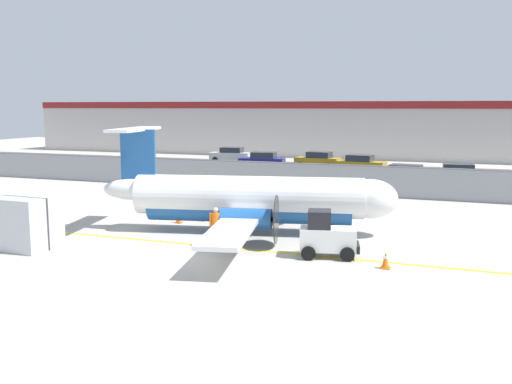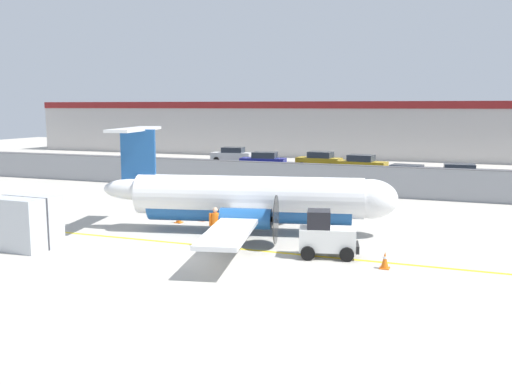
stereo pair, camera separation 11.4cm
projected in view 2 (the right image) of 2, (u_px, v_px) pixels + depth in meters
The scene contains 18 objects.
ground_plane at pixel (229, 248), 24.13m from camera, with size 140.00×140.00×0.01m.
perimeter_fence at pixel (322, 178), 38.77m from camera, with size 98.00×0.10×2.10m.
parking_lot_strip at pixel (354, 175), 49.57m from camera, with size 98.00×17.00×0.12m.
background_building at pixel (386, 130), 66.20m from camera, with size 91.00×8.10×6.50m.
commuter_airplane at pixel (254, 199), 26.86m from camera, with size 14.05×15.98×4.92m.
baggage_tug at pixel (326, 236), 22.56m from camera, with size 2.52×1.82×1.88m.
ground_crew_worker at pixel (215, 225), 24.26m from camera, with size 0.51×0.47×1.70m.
cargo_container at pixel (26, 222), 24.00m from camera, with size 2.47×2.09×2.20m.
traffic_cone_near_left at pixel (321, 228), 26.57m from camera, with size 0.36×0.36×0.64m.
traffic_cone_near_right at pixel (179, 217), 29.31m from camera, with size 0.36×0.36×0.64m.
traffic_cone_far_left at pixel (385, 260), 21.02m from camera, with size 0.36×0.36×0.64m.
traffic_cone_far_right at pixel (202, 215), 29.80m from camera, with size 0.36×0.36×0.64m.
parked_car_0 at pixel (232, 155), 59.82m from camera, with size 4.35×2.32×1.58m.
parked_car_1 at pixel (264, 161), 53.52m from camera, with size 4.35×2.34×1.58m.
parked_car_2 at pixel (319, 160), 53.90m from camera, with size 4.33×2.28×1.58m.
parked_car_3 at pixel (362, 164), 50.32m from camera, with size 4.37×2.38×1.58m.
parked_car_4 at pixel (405, 176), 41.93m from camera, with size 4.38×2.42×1.58m.
parked_car_5 at pixel (461, 175), 42.45m from camera, with size 4.33×2.28×1.58m.
Camera 2 is at (9.34, -19.60, 5.94)m, focal length 40.00 mm.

